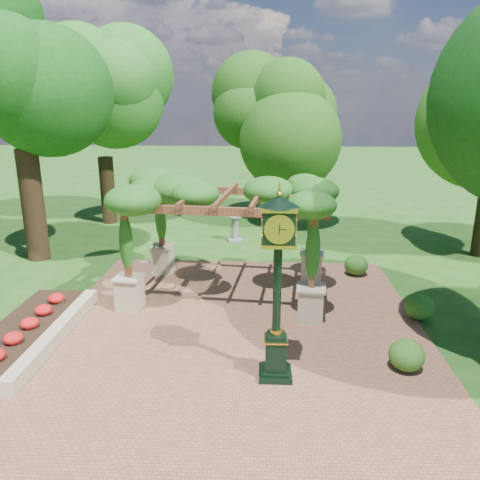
{
  "coord_description": "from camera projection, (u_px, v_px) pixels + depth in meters",
  "views": [
    {
      "loc": [
        0.66,
        -10.09,
        5.85
      ],
      "look_at": [
        0.0,
        2.5,
        2.2
      ],
      "focal_mm": 35.0,
      "sensor_mm": 36.0,
      "label": 1
    }
  ],
  "objects": [
    {
      "name": "ground",
      "position": [
        235.0,
        356.0,
        11.34
      ],
      "size": [
        120.0,
        120.0,
        0.0
      ],
      "primitive_type": "plane",
      "color": "#1E4714",
      "rests_on": "ground"
    },
    {
      "name": "brick_plaza",
      "position": [
        237.0,
        335.0,
        12.29
      ],
      "size": [
        10.0,
        12.0,
        0.04
      ],
      "primitive_type": "cube",
      "color": "brown",
      "rests_on": "ground"
    },
    {
      "name": "border_wall",
      "position": [
        57.0,
        334.0,
        11.99
      ],
      "size": [
        0.35,
        5.0,
        0.4
      ],
      "primitive_type": "cube",
      "color": "#C6B793",
      "rests_on": "ground"
    },
    {
      "name": "flower_bed",
      "position": [
        23.0,
        334.0,
        12.05
      ],
      "size": [
        1.5,
        5.0,
        0.36
      ],
      "primitive_type": "cube",
      "color": "red",
      "rests_on": "ground"
    },
    {
      "name": "pedestal_clock",
      "position": [
        278.0,
        272.0,
        9.74
      ],
      "size": [
        0.83,
        0.83,
        4.16
      ],
      "rotation": [
        0.0,
        0.0,
        0.01
      ],
      "color": "black",
      "rests_on": "brick_plaza"
    },
    {
      "name": "pergola",
      "position": [
        227.0,
        197.0,
        14.14
      ],
      "size": [
        6.47,
        4.43,
        3.85
      ],
      "rotation": [
        0.0,
        0.0,
        -0.1
      ],
      "color": "#BAAB8A",
      "rests_on": "brick_plaza"
    },
    {
      "name": "sundial",
      "position": [
        235.0,
        230.0,
        20.78
      ],
      "size": [
        0.76,
        0.76,
        1.14
      ],
      "rotation": [
        0.0,
        0.0,
        0.23
      ],
      "color": "gray",
      "rests_on": "ground"
    },
    {
      "name": "shrub_front",
      "position": [
        407.0,
        355.0,
        10.58
      ],
      "size": [
        0.87,
        0.87,
        0.72
      ],
      "primitive_type": "ellipsoid",
      "rotation": [
        0.0,
        0.0,
        0.09
      ],
      "color": "#2F631C",
      "rests_on": "brick_plaza"
    },
    {
      "name": "shrub_mid",
      "position": [
        420.0,
        307.0,
        13.1
      ],
      "size": [
        0.89,
        0.89,
        0.72
      ],
      "primitive_type": "ellipsoid",
      "rotation": [
        0.0,
        0.0,
        -0.12
      ],
      "color": "#235919",
      "rests_on": "brick_plaza"
    },
    {
      "name": "shrub_back",
      "position": [
        356.0,
        265.0,
        16.52
      ],
      "size": [
        1.03,
        1.03,
        0.74
      ],
      "primitive_type": "ellipsoid",
      "rotation": [
        0.0,
        0.0,
        0.3
      ],
      "color": "#2A5A1A",
      "rests_on": "brick_plaza"
    },
    {
      "name": "tree_west_near",
      "position": [
        14.0,
        55.0,
        16.43
      ],
      "size": [
        4.55,
        4.55,
        11.04
      ],
      "color": "#382416",
      "rests_on": "ground"
    },
    {
      "name": "tree_west_far",
      "position": [
        101.0,
        103.0,
        22.53
      ],
      "size": [
        4.37,
        4.37,
        8.67
      ],
      "color": "black",
      "rests_on": "ground"
    },
    {
      "name": "tree_north",
      "position": [
        276.0,
        116.0,
        23.27
      ],
      "size": [
        4.53,
        4.53,
        7.76
      ],
      "color": "black",
      "rests_on": "ground"
    }
  ]
}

